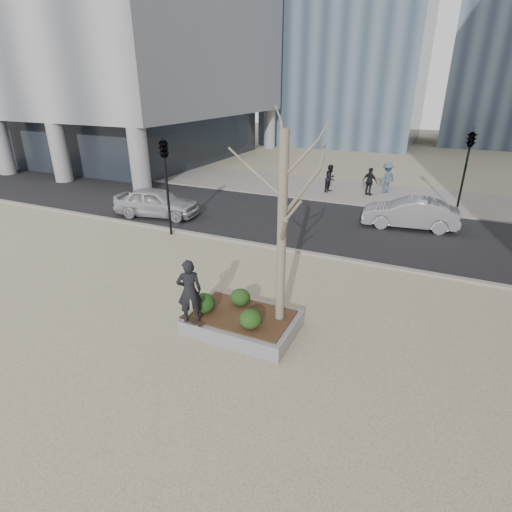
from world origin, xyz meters
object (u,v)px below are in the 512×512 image
at_px(planter, 242,323).
at_px(skateboard, 192,321).
at_px(skateboarder, 189,291).
at_px(police_car, 157,202).

xyz_separation_m(planter, skateboard, (-1.10, -0.88, 0.26)).
bearing_deg(planter, skateboarder, -141.34).
xyz_separation_m(planter, police_car, (-8.76, 7.56, 0.54)).
bearing_deg(skateboarder, planter, -178.12).
bearing_deg(skateboarder, skateboard, -126.78).
height_order(planter, skateboarder, skateboarder).
relative_size(planter, police_car, 0.68).
relative_size(planter, skateboard, 3.85).
height_order(planter, skateboard, skateboard).
height_order(skateboard, skateboarder, skateboarder).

